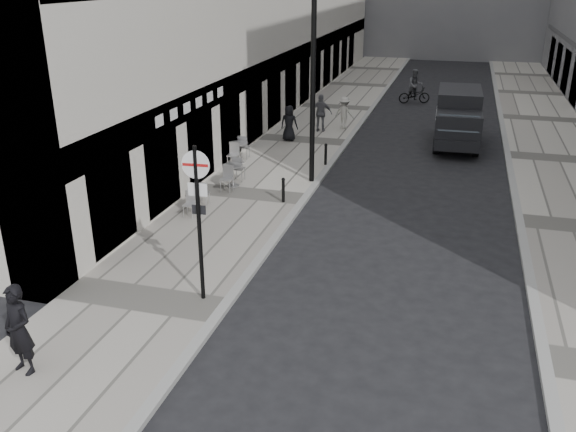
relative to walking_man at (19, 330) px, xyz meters
The scene contains 16 objects.
ground 3.03m from the walking_man, ahead, with size 120.00×120.00×0.00m, color black.
sidewalk 18.52m from the walking_man, 87.52° to the left, with size 4.00×60.00×0.12m, color #AAA499.
far_sidewalk 21.95m from the walking_man, 57.44° to the left, with size 4.00×60.00×0.12m, color #AAA499.
walking_man is the anchor object (origin of this frame).
sign_post 4.46m from the walking_man, 58.51° to the left, with size 0.64×0.11×3.74m.
lamppost 13.38m from the walking_man, 78.49° to the left, with size 0.32×0.32×7.16m.
bollard_near 15.16m from the walking_man, 79.93° to the left, with size 0.11×0.11×0.81m, color black.
bollard_far 10.60m from the walking_man, 77.93° to the left, with size 0.11×0.11×0.80m, color black.
panel_van 21.39m from the walking_man, 69.19° to the left, with size 2.03×5.15×2.40m.
cyclist 29.34m from the walking_man, 80.31° to the left, with size 1.97×1.25×2.01m.
pedestrian_a 20.26m from the walking_man, 86.52° to the left, with size 1.05×0.44×1.80m, color #5C5C62.
pedestrian_b 21.23m from the walking_man, 84.05° to the left, with size 1.01×0.58×1.56m, color #B3B0A5.
pedestrian_c 18.16m from the walking_man, 89.33° to the left, with size 0.79×0.51×1.61m, color black.
cafe_table_near 8.82m from the walking_man, 91.65° to the left, with size 0.64×1.45×0.83m.
cafe_table_mid 14.26m from the walking_man, 93.22° to the left, with size 0.76×1.71×0.97m.
cafe_table_far 11.45m from the walking_man, 90.00° to the left, with size 0.73×1.64×0.94m.
Camera 1 is at (4.83, -8.61, 7.37)m, focal length 38.00 mm.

